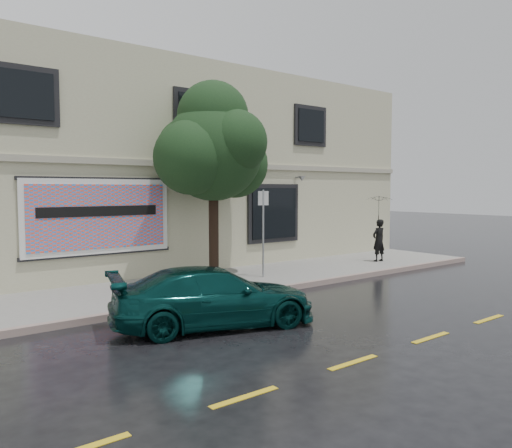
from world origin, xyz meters
TOP-DOWN VIEW (x-y plane):
  - ground at (0.00, 0.00)m, footprint 90.00×90.00m
  - sidewalk at (0.00, 3.25)m, footprint 20.00×3.50m
  - curb at (0.00, 1.50)m, footprint 20.00×0.18m
  - road_marking at (0.00, -3.50)m, footprint 19.00×0.12m
  - building at (0.00, 9.00)m, footprint 20.00×8.12m
  - billboard at (-3.20, 4.92)m, footprint 4.30×0.16m
  - car at (-2.79, -0.29)m, footprint 4.55×2.98m
  - pedestrian at (6.52, 2.87)m, footprint 0.59×0.40m
  - umbrella at (6.52, 2.87)m, footprint 1.21×1.21m
  - street_tree at (-0.26, 3.59)m, footprint 2.90×2.90m
  - sign_pole at (1.11, 2.95)m, footprint 0.31×0.13m

SIDE VIEW (x-z plane):
  - ground at x=0.00m, z-range 0.00..0.00m
  - road_marking at x=0.00m, z-range 0.00..0.01m
  - sidewalk at x=0.00m, z-range 0.00..0.15m
  - curb at x=0.00m, z-range -0.01..0.15m
  - car at x=-2.79m, z-range 0.00..1.22m
  - pedestrian at x=6.52m, z-range 0.15..1.71m
  - sign_pole at x=1.11m, z-range 0.41..3.06m
  - billboard at x=-3.20m, z-range 0.95..3.15m
  - umbrella at x=6.52m, z-range 1.71..2.47m
  - building at x=0.00m, z-range 0.00..7.00m
  - street_tree at x=-0.26m, z-range 1.29..6.51m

